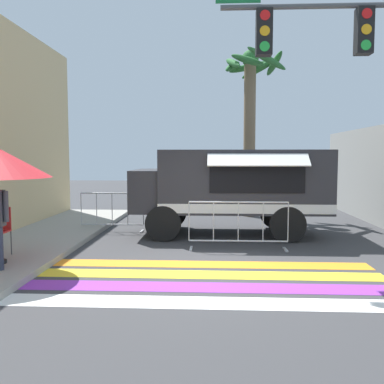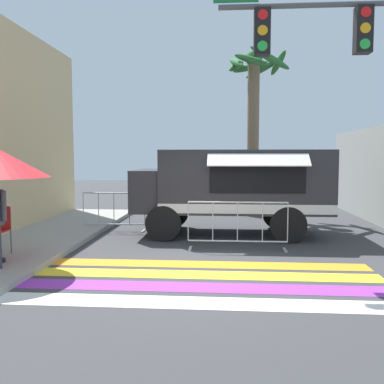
{
  "view_description": "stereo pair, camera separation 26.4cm",
  "coord_description": "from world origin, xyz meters",
  "px_view_note": "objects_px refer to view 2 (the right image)",
  "views": [
    {
      "loc": [
        0.09,
        -8.14,
        2.18
      ],
      "look_at": [
        -0.46,
        2.47,
        1.29
      ],
      "focal_mm": 40.0,
      "sensor_mm": 36.0,
      "label": 1
    },
    {
      "loc": [
        0.35,
        -8.13,
        2.18
      ],
      "look_at": [
        -0.46,
        2.47,
        1.29
      ],
      "focal_mm": 40.0,
      "sensor_mm": 36.0,
      "label": 2
    }
  ],
  "objects_px": {
    "traffic_signal_pole": "(362,64)",
    "barricade_side": "(114,212)",
    "barricade_front": "(237,226)",
    "food_truck": "(230,183)",
    "palm_tree": "(254,105)"
  },
  "relations": [
    {
      "from": "barricade_side",
      "to": "barricade_front",
      "type": "bearing_deg",
      "value": -32.57
    },
    {
      "from": "food_truck",
      "to": "traffic_signal_pole",
      "type": "bearing_deg",
      "value": -49.71
    },
    {
      "from": "palm_tree",
      "to": "food_truck",
      "type": "bearing_deg",
      "value": -103.71
    },
    {
      "from": "traffic_signal_pole",
      "to": "palm_tree",
      "type": "relative_size",
      "value": 0.93
    },
    {
      "from": "barricade_front",
      "to": "barricade_side",
      "type": "height_order",
      "value": "same"
    },
    {
      "from": "food_truck",
      "to": "traffic_signal_pole",
      "type": "relative_size",
      "value": 0.95
    },
    {
      "from": "traffic_signal_pole",
      "to": "barricade_front",
      "type": "relative_size",
      "value": 2.38
    },
    {
      "from": "barricade_front",
      "to": "barricade_side",
      "type": "bearing_deg",
      "value": 147.43
    },
    {
      "from": "traffic_signal_pole",
      "to": "barricade_side",
      "type": "relative_size",
      "value": 3.0
    },
    {
      "from": "food_truck",
      "to": "traffic_signal_pole",
      "type": "xyz_separation_m",
      "value": [
        2.56,
        -3.03,
        2.57
      ]
    },
    {
      "from": "palm_tree",
      "to": "barricade_front",
      "type": "bearing_deg",
      "value": -97.4
    },
    {
      "from": "barricade_front",
      "to": "palm_tree",
      "type": "relative_size",
      "value": 0.39
    },
    {
      "from": "traffic_signal_pole",
      "to": "barricade_front",
      "type": "xyz_separation_m",
      "value": [
        -2.4,
        1.03,
        -3.43
      ]
    },
    {
      "from": "traffic_signal_pole",
      "to": "barricade_side",
      "type": "bearing_deg",
      "value": 151.02
    },
    {
      "from": "palm_tree",
      "to": "barricade_side",
      "type": "bearing_deg",
      "value": -140.63
    }
  ]
}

